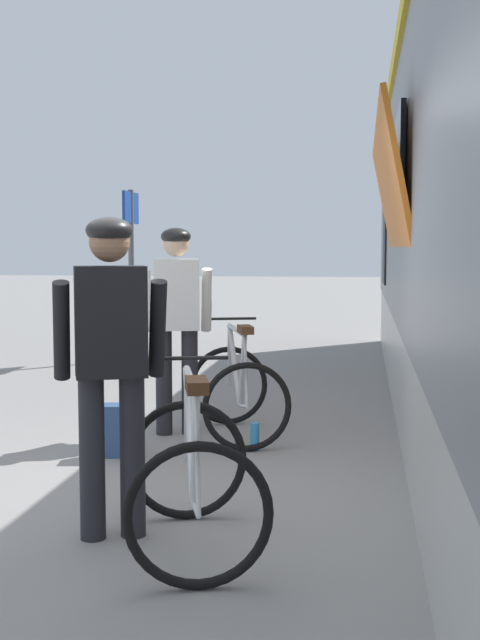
{
  "coord_description": "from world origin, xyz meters",
  "views": [
    {
      "loc": [
        1.34,
        -4.65,
        1.6
      ],
      "look_at": [
        0.42,
        1.54,
        1.05
      ],
      "focal_mm": 46.56,
      "sensor_mm": 36.0,
      "label": 1
    }
  ],
  "objects_px": {
    "cyclist_near_in_dark": "(111,348)",
    "bicycle_far_silver": "(237,390)",
    "cyclist_far_in_white": "(176,312)",
    "backpack_on_platform": "(120,430)",
    "bicycle_near_white": "(192,476)",
    "platform_sign_post": "(131,245)",
    "water_bottle_near_the_bikes": "(255,437)"
  },
  "relations": [
    {
      "from": "cyclist_near_in_dark",
      "to": "water_bottle_near_the_bikes",
      "type": "bearing_deg",
      "value": 75.79
    },
    {
      "from": "water_bottle_near_the_bikes",
      "to": "platform_sign_post",
      "type": "xyz_separation_m",
      "value": [
        -2.41,
        4.99,
        1.51
      ]
    },
    {
      "from": "bicycle_far_silver",
      "to": "backpack_on_platform",
      "type": "bearing_deg",
      "value": -136.41
    },
    {
      "from": "bicycle_near_white",
      "to": "platform_sign_post",
      "type": "bearing_deg",
      "value": 108.2
    },
    {
      "from": "water_bottle_near_the_bikes",
      "to": "platform_sign_post",
      "type": "distance_m",
      "value": 5.74
    },
    {
      "from": "cyclist_near_in_dark",
      "to": "cyclist_far_in_white",
      "type": "relative_size",
      "value": 1.0
    },
    {
      "from": "cyclist_near_in_dark",
      "to": "platform_sign_post",
      "type": "relative_size",
      "value": 0.73
    },
    {
      "from": "cyclist_near_in_dark",
      "to": "bicycle_far_silver",
      "type": "xyz_separation_m",
      "value": [
        0.32,
        2.49,
        -0.65
      ]
    },
    {
      "from": "backpack_on_platform",
      "to": "water_bottle_near_the_bikes",
      "type": "bearing_deg",
      "value": 10.24
    },
    {
      "from": "cyclist_near_in_dark",
      "to": "bicycle_near_white",
      "type": "distance_m",
      "value": 0.82
    },
    {
      "from": "bicycle_near_white",
      "to": "platform_sign_post",
      "type": "xyz_separation_m",
      "value": [
        -2.36,
        7.19,
        1.22
      ]
    },
    {
      "from": "cyclist_far_in_white",
      "to": "bicycle_far_silver",
      "type": "distance_m",
      "value": 0.84
    },
    {
      "from": "platform_sign_post",
      "to": "water_bottle_near_the_bikes",
      "type": "bearing_deg",
      "value": -64.2
    },
    {
      "from": "bicycle_near_white",
      "to": "cyclist_far_in_white",
      "type": "bearing_deg",
      "value": 104.41
    },
    {
      "from": "bicycle_far_silver",
      "to": "bicycle_near_white",
      "type": "bearing_deg",
      "value": -86.58
    },
    {
      "from": "platform_sign_post",
      "to": "bicycle_near_white",
      "type": "bearing_deg",
      "value": -71.8
    },
    {
      "from": "cyclist_near_in_dark",
      "to": "bicycle_near_white",
      "type": "relative_size",
      "value": 1.45
    },
    {
      "from": "bicycle_near_white",
      "to": "backpack_on_platform",
      "type": "xyz_separation_m",
      "value": [
        -0.95,
        1.88,
        -0.2
      ]
    },
    {
      "from": "cyclist_near_in_dark",
      "to": "cyclist_far_in_white",
      "type": "bearing_deg",
      "value": 94.8
    },
    {
      "from": "cyclist_near_in_dark",
      "to": "backpack_on_platform",
      "type": "height_order",
      "value": "cyclist_near_in_dark"
    },
    {
      "from": "bicycle_near_white",
      "to": "bicycle_far_silver",
      "type": "height_order",
      "value": "same"
    },
    {
      "from": "backpack_on_platform",
      "to": "bicycle_far_silver",
      "type": "bearing_deg",
      "value": 35.43
    },
    {
      "from": "bicycle_near_white",
      "to": "platform_sign_post",
      "type": "height_order",
      "value": "platform_sign_post"
    },
    {
      "from": "cyclist_far_in_white",
      "to": "water_bottle_near_the_bikes",
      "type": "height_order",
      "value": "cyclist_far_in_white"
    },
    {
      "from": "cyclist_far_in_white",
      "to": "backpack_on_platform",
      "type": "xyz_separation_m",
      "value": [
        -0.26,
        -0.81,
        -0.85
      ]
    },
    {
      "from": "water_bottle_near_the_bikes",
      "to": "platform_sign_post",
      "type": "bearing_deg",
      "value": 115.8
    },
    {
      "from": "cyclist_far_in_white",
      "to": "bicycle_near_white",
      "type": "bearing_deg",
      "value": -75.59
    },
    {
      "from": "backpack_on_platform",
      "to": "cyclist_near_in_dark",
      "type": "bearing_deg",
      "value": -82.8
    },
    {
      "from": "bicycle_far_silver",
      "to": "water_bottle_near_the_bikes",
      "type": "bearing_deg",
      "value": -64.43
    },
    {
      "from": "cyclist_far_in_white",
      "to": "bicycle_far_silver",
      "type": "height_order",
      "value": "cyclist_far_in_white"
    },
    {
      "from": "cyclist_near_in_dark",
      "to": "bicycle_near_white",
      "type": "height_order",
      "value": "cyclist_near_in_dark"
    },
    {
      "from": "bicycle_far_silver",
      "to": "backpack_on_platform",
      "type": "height_order",
      "value": "bicycle_far_silver"
    }
  ]
}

